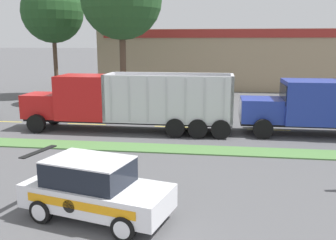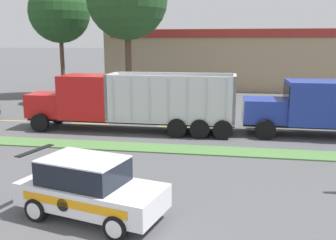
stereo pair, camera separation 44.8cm
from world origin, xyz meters
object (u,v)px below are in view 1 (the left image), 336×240
Objects in this scene: dump_truck_lead at (334,106)px; traffic_cone at (53,182)px; dump_truck_trail at (108,103)px; rally_car at (95,188)px.

dump_truck_lead reaches higher than traffic_cone.
dump_truck_trail is 2.64× the size of rally_car.
rally_car is 6.57× the size of traffic_cone.
dump_truck_trail is 10.84m from rally_car.
dump_truck_lead is 2.54× the size of rally_car.
dump_truck_trail is 17.33× the size of traffic_cone.
rally_car is at bearing -38.89° from traffic_cone.
dump_truck_lead is 14.81m from traffic_cone.
dump_truck_trail is at bearing 94.60° from traffic_cone.
rally_car is (2.73, -10.47, -0.69)m from dump_truck_trail.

